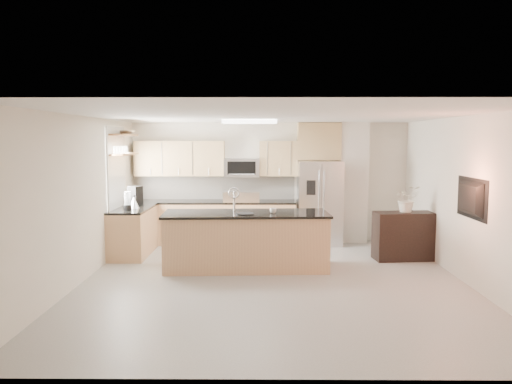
{
  "coord_description": "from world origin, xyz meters",
  "views": [
    {
      "loc": [
        -0.21,
        -7.7,
        2.23
      ],
      "look_at": [
        -0.28,
        1.3,
        1.28
      ],
      "focal_mm": 35.0,
      "sensor_mm": 36.0,
      "label": 1
    }
  ],
  "objects_px": {
    "range": "(242,222)",
    "flower_vase": "(407,192)",
    "bowl": "(126,132)",
    "cup": "(273,211)",
    "platter": "(245,214)",
    "coffee_maker": "(135,196)",
    "credenza": "(405,236)",
    "kettle": "(134,202)",
    "blender": "(127,202)",
    "television": "(466,198)",
    "microwave": "(242,168)",
    "refrigerator": "(319,203)",
    "island": "(246,240)"
  },
  "relations": [
    {
      "from": "refrigerator",
      "to": "coffee_maker",
      "type": "height_order",
      "value": "refrigerator"
    },
    {
      "from": "flower_vase",
      "to": "kettle",
      "type": "bearing_deg",
      "value": 176.92
    },
    {
      "from": "coffee_maker",
      "to": "bowl",
      "type": "distance_m",
      "value": 1.29
    },
    {
      "from": "island",
      "to": "kettle",
      "type": "relative_size",
      "value": 11.24
    },
    {
      "from": "microwave",
      "to": "credenza",
      "type": "xyz_separation_m",
      "value": [
        3.09,
        -1.58,
        -1.18
      ]
    },
    {
      "from": "cup",
      "to": "flower_vase",
      "type": "bearing_deg",
      "value": 17.03
    },
    {
      "from": "flower_vase",
      "to": "television",
      "type": "height_order",
      "value": "television"
    },
    {
      "from": "range",
      "to": "television",
      "type": "xyz_separation_m",
      "value": [
        3.51,
        -3.12,
        0.88
      ]
    },
    {
      "from": "range",
      "to": "coffee_maker",
      "type": "distance_m",
      "value": 2.33
    },
    {
      "from": "range",
      "to": "kettle",
      "type": "relative_size",
      "value": 4.45
    },
    {
      "from": "kettle",
      "to": "television",
      "type": "height_order",
      "value": "television"
    },
    {
      "from": "microwave",
      "to": "island",
      "type": "xyz_separation_m",
      "value": [
        0.15,
        -2.24,
        -1.14
      ]
    },
    {
      "from": "cup",
      "to": "kettle",
      "type": "distance_m",
      "value": 2.84
    },
    {
      "from": "bowl",
      "to": "cup",
      "type": "bearing_deg",
      "value": -27.16
    },
    {
      "from": "refrigerator",
      "to": "bowl",
      "type": "height_order",
      "value": "bowl"
    },
    {
      "from": "platter",
      "to": "coffee_maker",
      "type": "xyz_separation_m",
      "value": [
        -2.23,
        1.51,
        0.12
      ]
    },
    {
      "from": "flower_vase",
      "to": "bowl",
      "type": "bearing_deg",
      "value": 172.5
    },
    {
      "from": "credenza",
      "to": "cup",
      "type": "height_order",
      "value": "cup"
    },
    {
      "from": "microwave",
      "to": "cup",
      "type": "relative_size",
      "value": 6.59
    },
    {
      "from": "platter",
      "to": "blender",
      "type": "height_order",
      "value": "blender"
    },
    {
      "from": "refrigerator",
      "to": "bowl",
      "type": "relative_size",
      "value": 4.5
    },
    {
      "from": "credenza",
      "to": "blender",
      "type": "relative_size",
      "value": 3.18
    },
    {
      "from": "credenza",
      "to": "flower_vase",
      "type": "height_order",
      "value": "flower_vase"
    },
    {
      "from": "cup",
      "to": "coffee_maker",
      "type": "height_order",
      "value": "coffee_maker"
    },
    {
      "from": "refrigerator",
      "to": "cup",
      "type": "relative_size",
      "value": 15.43
    },
    {
      "from": "range",
      "to": "kettle",
      "type": "height_order",
      "value": "kettle"
    },
    {
      "from": "island",
      "to": "cup",
      "type": "distance_m",
      "value": 0.71
    },
    {
      "from": "refrigerator",
      "to": "island",
      "type": "height_order",
      "value": "refrigerator"
    },
    {
      "from": "kettle",
      "to": "television",
      "type": "distance_m",
      "value": 5.88
    },
    {
      "from": "kettle",
      "to": "flower_vase",
      "type": "bearing_deg",
      "value": -3.08
    },
    {
      "from": "kettle",
      "to": "flower_vase",
      "type": "height_order",
      "value": "flower_vase"
    },
    {
      "from": "platter",
      "to": "television",
      "type": "distance_m",
      "value": 3.5
    },
    {
      "from": "microwave",
      "to": "refrigerator",
      "type": "bearing_deg",
      "value": -5.86
    },
    {
      "from": "cup",
      "to": "coffee_maker",
      "type": "bearing_deg",
      "value": 152.51
    },
    {
      "from": "flower_vase",
      "to": "television",
      "type": "xyz_separation_m",
      "value": [
        0.4,
        -1.69,
        0.09
      ]
    },
    {
      "from": "coffee_maker",
      "to": "television",
      "type": "height_order",
      "value": "television"
    },
    {
      "from": "island",
      "to": "cup",
      "type": "xyz_separation_m",
      "value": [
        0.47,
        -0.08,
        0.53
      ]
    },
    {
      "from": "credenza",
      "to": "platter",
      "type": "relative_size",
      "value": 3.52
    },
    {
      "from": "range",
      "to": "flower_vase",
      "type": "xyz_separation_m",
      "value": [
        3.11,
        -1.43,
        0.79
      ]
    },
    {
      "from": "refrigerator",
      "to": "microwave",
      "type": "bearing_deg",
      "value": 174.14
    },
    {
      "from": "refrigerator",
      "to": "cup",
      "type": "bearing_deg",
      "value": -115.87
    },
    {
      "from": "refrigerator",
      "to": "island",
      "type": "bearing_deg",
      "value": -126.08
    },
    {
      "from": "kettle",
      "to": "credenza",
      "type": "bearing_deg",
      "value": -3.37
    },
    {
      "from": "blender",
      "to": "flower_vase",
      "type": "xyz_separation_m",
      "value": [
        5.19,
        0.01,
        0.19
      ]
    },
    {
      "from": "television",
      "to": "cup",
      "type": "bearing_deg",
      "value": 72.28
    },
    {
      "from": "television",
      "to": "island",
      "type": "bearing_deg",
      "value": 73.35
    },
    {
      "from": "platter",
      "to": "blender",
      "type": "xyz_separation_m",
      "value": [
        -2.21,
        0.86,
        0.08
      ]
    },
    {
      "from": "flower_vase",
      "to": "television",
      "type": "relative_size",
      "value": 0.69
    },
    {
      "from": "blender",
      "to": "island",
      "type": "bearing_deg",
      "value": -16.91
    },
    {
      "from": "cup",
      "to": "television",
      "type": "relative_size",
      "value": 0.11
    }
  ]
}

